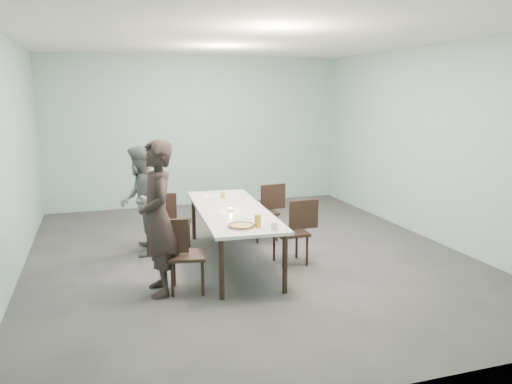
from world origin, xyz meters
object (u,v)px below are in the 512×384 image
object	(u,v)px
diner_near	(158,218)
side_plate	(251,218)
chair_far_left	(170,218)
water_tumbler	(274,226)
beer_glass	(258,221)
tealight	(231,210)
amber_tumbler	(223,195)
pizza	(241,226)
table	(232,213)
chair_far_right	(267,208)
chair_near_right	(296,227)
diner_far	(141,200)
chair_near_left	(180,250)

from	to	relation	value
diner_near	side_plate	size ratio (longest dim) A/B	9.89
chair_far_left	water_tumbler	bearing A→B (deg)	-49.43
beer_glass	tealight	size ratio (longest dim) A/B	2.68
amber_tumbler	side_plate	bearing A→B (deg)	-88.48
pizza	tealight	xyz separation A→B (m)	(0.09, 0.81, 0.00)
table	chair_far_right	world-z (taller)	chair_far_right
amber_tumbler	chair_near_right	bearing A→B (deg)	-53.15
diner_far	water_tumbler	distance (m)	2.33
table	amber_tumbler	world-z (taller)	amber_tumbler
beer_glass	diner_far	bearing A→B (deg)	123.81
pizza	tealight	world-z (taller)	tealight
beer_glass	tealight	distance (m)	0.87
table	water_tumbler	size ratio (longest dim) A/B	29.46
chair_far_left	diner_near	size ratio (longest dim) A/B	0.49
diner_near	diner_far	distance (m)	1.54
table	amber_tumbler	distance (m)	0.73
beer_glass	amber_tumbler	bearing A→B (deg)	89.51
table	pizza	bearing A→B (deg)	-98.47
pizza	beer_glass	bearing A→B (deg)	-15.09
pizza	beer_glass	xyz separation A→B (m)	(0.18, -0.05, 0.06)
chair_near_left	water_tumbler	bearing A→B (deg)	-7.75
tealight	table	bearing A→B (deg)	70.39
table	tealight	distance (m)	0.17
chair_near_left	diner_near	xyz separation A→B (m)	(-0.24, 0.03, 0.39)
tealight	amber_tumbler	xyz separation A→B (m)	(0.11, 0.86, 0.02)
chair_near_right	pizza	size ratio (longest dim) A/B	2.56
beer_glass	amber_tumbler	distance (m)	1.72
chair_far_left	pizza	world-z (taller)	chair_far_left
chair_near_left	beer_glass	bearing A→B (deg)	-0.62
chair_far_right	beer_glass	distance (m)	2.09
water_tumbler	diner_far	bearing A→B (deg)	124.39
table	chair_far_left	world-z (taller)	chair_far_left
pizza	side_plate	xyz separation A→B (m)	(0.23, 0.39, -0.01)
chair_far_right	beer_glass	world-z (taller)	beer_glass
chair_far_right	diner_near	distance (m)	2.57
water_tumbler	table	bearing A→B (deg)	98.88
beer_glass	chair_near_right	bearing A→B (deg)	42.38
chair_far_right	pizza	size ratio (longest dim) A/B	2.56
diner_near	chair_near_left	bearing A→B (deg)	81.02
chair_far_left	diner_near	bearing A→B (deg)	-88.01
chair_far_left	tealight	distance (m)	1.14
water_tumbler	amber_tumbler	xyz separation A→B (m)	(-0.13, 1.89, -0.01)
chair_far_left	beer_glass	xyz separation A→B (m)	(0.78, -1.73, 0.32)
chair_far_right	side_plate	distance (m)	1.66
diner_far	amber_tumbler	distance (m)	1.19
beer_glass	tealight	xyz separation A→B (m)	(-0.09, 0.86, -0.05)
chair_near_right	diner_far	size ratio (longest dim) A/B	0.55
chair_near_left	beer_glass	size ratio (longest dim) A/B	5.80
chair_near_left	chair_far_right	bearing A→B (deg)	57.90
beer_glass	water_tumbler	xyz separation A→B (m)	(0.14, -0.17, -0.03)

